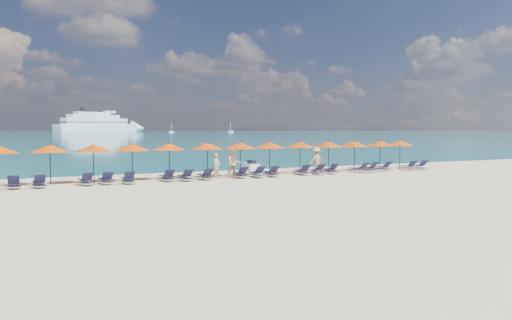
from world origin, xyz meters
name	(u,v)px	position (x,y,z in m)	size (l,w,h in m)	color
ground	(280,184)	(0.00, 0.00, 0.00)	(1400.00, 1400.00, 0.00)	beige
sea	(18,132)	(0.00, 660.00, 0.01)	(1600.00, 1300.00, 0.01)	#1FA9B2
cruise_ship	(104,125)	(96.86, 618.82, 9.10)	(122.96, 69.20, 34.98)	white
sailboat_near	(171,131)	(147.29, 501.70, 1.04)	(5.51, 1.84, 10.10)	white
sailboat_far	(231,131)	(216.45, 499.23, 1.19)	(6.32, 2.11, 11.58)	white
jetski	(251,166)	(2.92, 9.67, 0.31)	(1.04, 2.17, 0.74)	white
beachgoer_a	(217,166)	(-1.99, 4.51, 0.80)	(0.59, 0.38, 1.60)	tan
beachgoer_b	(234,163)	(-0.87, 4.41, 0.94)	(0.91, 0.52, 1.87)	tan
beachgoer_c	(316,160)	(5.54, 4.71, 0.92)	(1.19, 0.55, 1.85)	tan
umbrella_1	(50,149)	(-11.55, 5.47, 2.02)	(2.10, 2.10, 2.28)	black
umbrella_2	(93,148)	(-9.24, 5.40, 2.02)	(2.10, 2.10, 2.28)	black
umbrella_3	(132,147)	(-7.01, 5.48, 2.02)	(2.10, 2.10, 2.28)	black
umbrella_4	(169,147)	(-4.77, 5.41, 2.02)	(2.10, 2.10, 2.28)	black
umbrella_5	(207,146)	(-2.21, 5.51, 2.02)	(2.10, 2.10, 2.28)	black
umbrella_6	(240,146)	(0.06, 5.42, 2.02)	(2.10, 2.10, 2.28)	black
umbrella_7	(270,145)	(2.29, 5.51, 2.02)	(2.10, 2.10, 2.28)	black
umbrella_8	(300,145)	(4.74, 5.54, 2.02)	(2.10, 2.10, 2.28)	black
umbrella_9	(329,144)	(7.00, 5.30, 2.02)	(2.10, 2.10, 2.28)	black
umbrella_10	(354,144)	(9.28, 5.28, 2.02)	(2.10, 2.10, 2.28)	black
umbrella_11	(380,143)	(11.75, 5.32, 2.02)	(2.10, 2.10, 2.28)	black
umbrella_12	(400,143)	(13.92, 5.53, 2.02)	(2.10, 2.10, 2.28)	black
lounger_1	(14,184)	(-13.40, 4.33, 0.24)	(0.69, 1.72, 0.66)	silver
lounger_2	(39,183)	(-12.22, 4.21, 0.24)	(0.70, 1.73, 0.66)	silver
lounger_3	(85,181)	(-9.85, 4.34, 0.24)	(0.76, 1.74, 0.66)	silver
lounger_4	(106,180)	(-8.76, 4.38, 0.24)	(0.68, 1.72, 0.66)	silver
lounger_5	(128,180)	(-7.57, 4.12, 0.24)	(0.73, 1.74, 0.66)	silver
lounger_6	(167,177)	(-5.24, 4.36, 0.24)	(0.64, 1.71, 0.66)	silver
lounger_7	(185,177)	(-4.18, 4.14, 0.24)	(0.64, 1.71, 0.66)	silver
lounger_8	(205,176)	(-2.91, 4.19, 0.24)	(0.69, 1.72, 0.66)	silver
lounger_9	(240,174)	(-0.50, 4.29, 0.24)	(0.72, 1.73, 0.66)	silver
lounger_10	(256,174)	(0.60, 4.14, 0.24)	(0.67, 1.72, 0.66)	silver
lounger_11	(271,173)	(1.72, 4.23, 0.24)	(0.75, 1.74, 0.66)	silver
lounger_12	(302,171)	(4.16, 4.36, 0.24)	(0.76, 1.75, 0.66)	silver
lounger_13	(316,171)	(5.22, 4.17, 0.24)	(0.71, 1.73, 0.66)	silver
lounger_14	(330,170)	(6.37, 4.26, 0.24)	(0.75, 1.74, 0.66)	silver
lounger_15	(359,169)	(8.83, 4.11, 0.24)	(0.78, 1.75, 0.66)	silver
lounger_16	(369,169)	(9.88, 4.33, 0.24)	(0.74, 1.74, 0.66)	silver
lounger_17	(383,168)	(11.17, 4.34, 0.24)	(0.66, 1.71, 0.66)	silver
lounger_18	(408,167)	(13.46, 4.15, 0.24)	(0.74, 1.74, 0.66)	silver
lounger_19	(419,166)	(14.60, 4.18, 0.24)	(0.78, 1.75, 0.66)	silver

